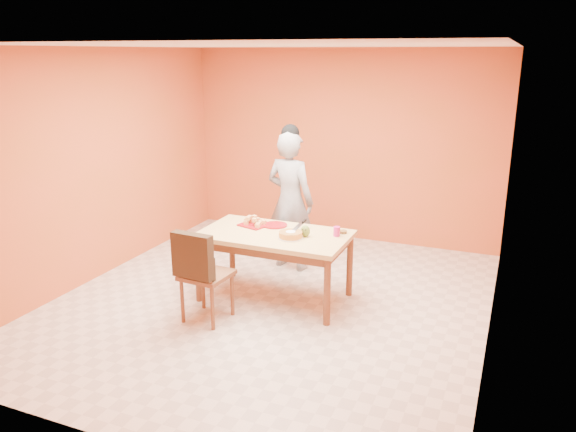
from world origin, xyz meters
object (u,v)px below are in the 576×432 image
at_px(person, 290,201).
at_px(magenta_glass, 337,231).
at_px(egg_ornament, 305,231).
at_px(dining_chair, 205,273).
at_px(pastry_platter, 255,224).
at_px(red_dinner_plate, 275,225).
at_px(checker_tin, 343,232).
at_px(dining_table, 275,241).
at_px(sponge_cake, 291,235).

height_order(person, magenta_glass, person).
bearing_deg(person, egg_ornament, 130.55).
bearing_deg(dining_chair, magenta_glass, 43.91).
height_order(pastry_platter, egg_ornament, egg_ornament).
bearing_deg(magenta_glass, red_dinner_plate, 173.70).
bearing_deg(egg_ornament, magenta_glass, 31.19).
bearing_deg(checker_tin, person, 143.35).
bearing_deg(pastry_platter, dining_chair, -96.96).
distance_m(red_dinner_plate, egg_ornament, 0.51).
bearing_deg(red_dinner_plate, egg_ornament, -26.81).
xyz_separation_m(person, magenta_glass, (0.86, -0.78, -0.06)).
bearing_deg(dining_chair, pastry_platter, 86.94).
bearing_deg(person, pastry_platter, 91.28).
bearing_deg(dining_chair, red_dinner_plate, 75.57).
bearing_deg(red_dinner_plate, magenta_glass, -6.30).
height_order(dining_table, person, person).
distance_m(dining_chair, person, 1.74).
height_order(dining_table, red_dinner_plate, red_dinner_plate).
bearing_deg(magenta_glass, person, 137.59).
bearing_deg(dining_chair, sponge_cake, 48.80).
relative_size(sponge_cake, magenta_glass, 2.39).
relative_size(sponge_cake, egg_ornament, 1.96).
relative_size(dining_table, egg_ornament, 12.71).
bearing_deg(egg_ornament, dining_chair, -130.51).
xyz_separation_m(dining_table, pastry_platter, (-0.32, 0.17, 0.10)).
xyz_separation_m(egg_ornament, magenta_glass, (0.30, 0.15, -0.01)).
bearing_deg(dining_table, person, 102.27).
distance_m(dining_chair, checker_tin, 1.54).
bearing_deg(sponge_cake, red_dinner_plate, 134.29).
xyz_separation_m(dining_table, sponge_cake, (0.23, -0.09, 0.13)).
relative_size(dining_table, magenta_glass, 15.47).
height_order(person, checker_tin, person).
xyz_separation_m(dining_table, dining_chair, (-0.43, -0.75, -0.16)).
distance_m(dining_table, sponge_cake, 0.28).
bearing_deg(egg_ornament, red_dinner_plate, 158.41).
bearing_deg(sponge_cake, dining_chair, -135.10).
height_order(sponge_cake, egg_ornament, egg_ornament).
relative_size(person, pastry_platter, 5.85).
xyz_separation_m(dining_chair, sponge_cake, (0.66, 0.65, 0.29)).
height_order(dining_table, magenta_glass, magenta_glass).
bearing_deg(red_dinner_plate, dining_chair, -108.33).
height_order(dining_chair, pastry_platter, dining_chair).
relative_size(dining_chair, egg_ornament, 7.80).
bearing_deg(red_dinner_plate, checker_tin, 2.96).
relative_size(dining_chair, red_dinner_plate, 3.57).
bearing_deg(egg_ornament, checker_tin, 44.59).
xyz_separation_m(dining_chair, red_dinner_plate, (0.33, 0.99, 0.26)).
relative_size(egg_ornament, checker_tin, 1.35).
bearing_deg(red_dinner_plate, pastry_platter, -162.66).
bearing_deg(dining_table, pastry_platter, 151.11).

